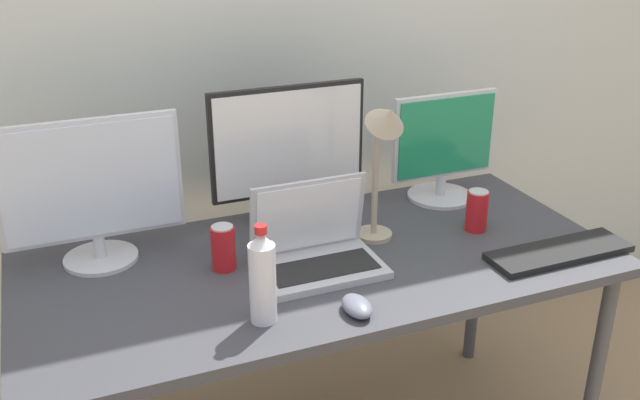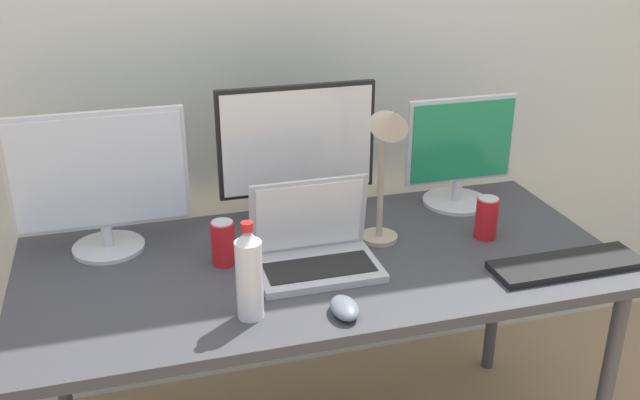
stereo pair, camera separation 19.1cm
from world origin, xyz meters
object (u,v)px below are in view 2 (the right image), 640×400
(mouse_by_keyboard, at_px, (345,308))
(water_bottle, at_px, (249,274))
(monitor_center, at_px, (297,151))
(desk_lamp, at_px, (388,148))
(keyboard_main, at_px, (567,265))
(soda_can_by_laptop, at_px, (487,218))
(work_desk, at_px, (320,279))
(laptop_silver, at_px, (314,248))
(monitor_right, at_px, (460,153))
(soda_can_near_keyboard, at_px, (223,243))
(monitor_left, at_px, (100,181))

(mouse_by_keyboard, bearing_deg, water_bottle, 166.91)
(monitor_center, relative_size, mouse_by_keyboard, 4.37)
(monitor_center, height_order, desk_lamp, desk_lamp)
(keyboard_main, distance_m, desk_lamp, 0.58)
(keyboard_main, bearing_deg, monitor_center, 142.49)
(keyboard_main, relative_size, soda_can_by_laptop, 3.37)
(keyboard_main, height_order, desk_lamp, desk_lamp)
(keyboard_main, xyz_separation_m, water_bottle, (-0.87, 0.00, 0.10))
(work_desk, xyz_separation_m, monitor_center, (0.00, 0.25, 0.30))
(laptop_silver, relative_size, mouse_by_keyboard, 3.05)
(monitor_center, bearing_deg, desk_lamp, -47.38)
(monitor_center, xyz_separation_m, soda_can_by_laptop, (0.51, -0.25, -0.17))
(work_desk, distance_m, mouse_by_keyboard, 0.30)
(work_desk, xyz_separation_m, monitor_right, (0.54, 0.25, 0.24))
(work_desk, height_order, soda_can_near_keyboard, soda_can_near_keyboard)
(laptop_silver, bearing_deg, work_desk, 51.45)
(work_desk, bearing_deg, monitor_right, 25.05)
(water_bottle, xyz_separation_m, desk_lamp, (0.44, 0.26, 0.18))
(laptop_silver, bearing_deg, soda_can_by_laptop, 3.26)
(monitor_left, bearing_deg, water_bottle, -54.57)
(soda_can_by_laptop, bearing_deg, desk_lamp, 174.61)
(work_desk, bearing_deg, soda_can_near_keyboard, 168.74)
(monitor_left, relative_size, mouse_by_keyboard, 4.44)
(monitor_right, xyz_separation_m, soda_can_near_keyboard, (-0.80, -0.20, -0.11))
(laptop_silver, xyz_separation_m, keyboard_main, (0.66, -0.20, -0.05))
(laptop_silver, relative_size, soda_can_near_keyboard, 2.61)
(work_desk, height_order, desk_lamp, desk_lamp)
(laptop_silver, relative_size, keyboard_main, 0.78)
(laptop_silver, height_order, soda_can_by_laptop, laptop_silver)
(laptop_silver, distance_m, soda_can_near_keyboard, 0.25)
(monitor_right, xyz_separation_m, laptop_silver, (-0.56, -0.28, -0.12))
(work_desk, xyz_separation_m, keyboard_main, (0.63, -0.23, 0.07))
(water_bottle, bearing_deg, laptop_silver, 43.13)
(work_desk, bearing_deg, desk_lamp, 8.02)
(soda_can_by_laptop, relative_size, desk_lamp, 0.29)
(water_bottle, relative_size, soda_can_by_laptop, 1.98)
(keyboard_main, relative_size, soda_can_near_keyboard, 3.37)
(monitor_center, height_order, keyboard_main, monitor_center)
(soda_can_near_keyboard, height_order, desk_lamp, desk_lamp)
(monitor_right, distance_m, soda_can_near_keyboard, 0.83)
(work_desk, bearing_deg, monitor_center, 89.86)
(soda_can_by_laptop, bearing_deg, monitor_right, 83.47)
(water_bottle, distance_m, soda_can_near_keyboard, 0.29)
(monitor_center, distance_m, monitor_right, 0.54)
(monitor_center, xyz_separation_m, keyboard_main, (0.63, -0.48, -0.22))
(keyboard_main, distance_m, mouse_by_keyboard, 0.65)
(soda_can_by_laptop, height_order, desk_lamp, desk_lamp)
(soda_can_near_keyboard, bearing_deg, soda_can_by_laptop, -3.91)
(keyboard_main, height_order, soda_can_near_keyboard, soda_can_near_keyboard)
(monitor_right, bearing_deg, soda_can_near_keyboard, -165.95)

